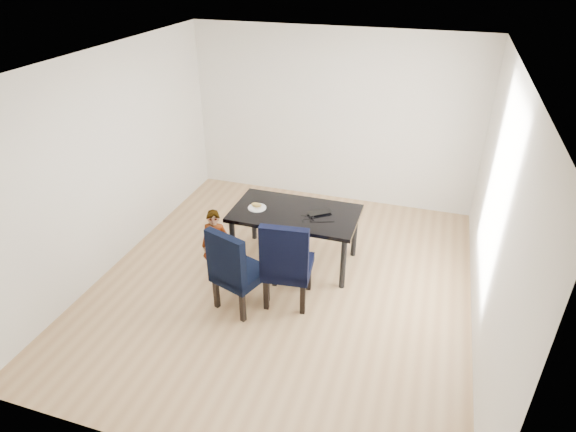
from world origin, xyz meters
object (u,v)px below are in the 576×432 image
(chair_right, at_px, (288,260))
(plate, at_px, (257,208))
(chair_left, at_px, (240,267))
(laptop, at_px, (318,211))
(child, at_px, (216,246))
(dining_table, at_px, (295,237))

(chair_right, relative_size, plate, 4.75)
(chair_right, bearing_deg, chair_left, -158.57)
(chair_left, bearing_deg, laptop, 80.35)
(child, xyz_separation_m, plate, (0.33, 0.59, 0.28))
(chair_right, height_order, plate, chair_right)
(child, xyz_separation_m, laptop, (1.10, 0.73, 0.28))
(chair_left, bearing_deg, child, 160.60)
(laptop, bearing_deg, plate, -26.95)
(chair_left, relative_size, laptop, 3.44)
(dining_table, height_order, plate, plate)
(child, bearing_deg, chair_left, -49.00)
(chair_left, bearing_deg, dining_table, 91.23)
(dining_table, bearing_deg, chair_right, -78.89)
(chair_left, xyz_separation_m, chair_right, (0.49, 0.26, 0.03))
(chair_left, distance_m, chair_right, 0.55)
(chair_left, relative_size, chair_right, 0.94)
(chair_right, height_order, laptop, chair_right)
(dining_table, height_order, chair_right, chair_right)
(chair_right, relative_size, child, 1.17)
(plate, bearing_deg, laptop, 10.32)
(chair_left, bearing_deg, chair_right, 46.95)
(chair_right, bearing_deg, plate, 125.31)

